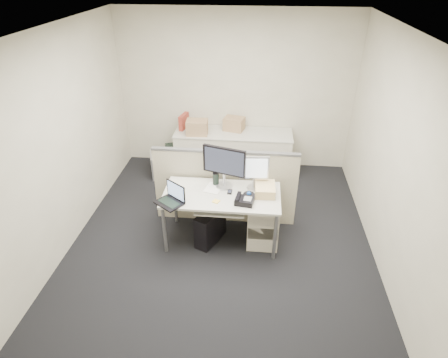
# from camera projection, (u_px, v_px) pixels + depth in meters

# --- Properties ---
(floor) EXTENTS (4.00, 4.50, 0.01)m
(floor) POSITION_uv_depth(u_px,v_px,m) (222.00, 239.00, 5.16)
(floor) COLOR black
(floor) RESTS_ON ground
(ceiling) EXTENTS (4.00, 4.50, 0.01)m
(ceiling) POSITION_uv_depth(u_px,v_px,m) (221.00, 31.00, 3.78)
(ceiling) COLOR white
(ceiling) RESTS_ON ground
(wall_back) EXTENTS (4.00, 0.02, 2.70)m
(wall_back) POSITION_uv_depth(u_px,v_px,m) (235.00, 92.00, 6.39)
(wall_back) COLOR beige
(wall_back) RESTS_ON ground
(wall_front) EXTENTS (4.00, 0.02, 2.70)m
(wall_front) POSITION_uv_depth(u_px,v_px,m) (187.00, 297.00, 2.54)
(wall_front) COLOR beige
(wall_front) RESTS_ON ground
(wall_left) EXTENTS (0.02, 4.50, 2.70)m
(wall_left) POSITION_uv_depth(u_px,v_px,m) (61.00, 143.00, 4.64)
(wall_left) COLOR beige
(wall_left) RESTS_ON ground
(wall_right) EXTENTS (0.02, 4.50, 2.70)m
(wall_right) POSITION_uv_depth(u_px,v_px,m) (394.00, 158.00, 4.30)
(wall_right) COLOR beige
(wall_right) RESTS_ON ground
(desk) EXTENTS (1.50, 0.75, 0.73)m
(desk) POSITION_uv_depth(u_px,v_px,m) (222.00, 198.00, 4.82)
(desk) COLOR beige
(desk) RESTS_ON floor
(keyboard_tray) EXTENTS (0.62, 0.32, 0.02)m
(keyboard_tray) POSITION_uv_depth(u_px,v_px,m) (220.00, 209.00, 4.69)
(keyboard_tray) COLOR beige
(keyboard_tray) RESTS_ON desk
(drawer_pedestal) EXTENTS (0.40, 0.55, 0.65)m
(drawer_pedestal) POSITION_uv_depth(u_px,v_px,m) (263.00, 220.00, 4.99)
(drawer_pedestal) COLOR beige
(drawer_pedestal) RESTS_ON floor
(cubicle_partition) EXTENTS (2.00, 0.06, 1.10)m
(cubicle_partition) POSITION_uv_depth(u_px,v_px,m) (225.00, 188.00, 5.26)
(cubicle_partition) COLOR #B9B593
(cubicle_partition) RESTS_ON floor
(back_counter) EXTENTS (2.00, 0.60, 0.72)m
(back_counter) POSITION_uv_depth(u_px,v_px,m) (233.00, 152.00, 6.62)
(back_counter) COLOR beige
(back_counter) RESTS_ON floor
(monitor_main) EXTENTS (0.61, 0.38, 0.57)m
(monitor_main) POSITION_uv_depth(u_px,v_px,m) (224.00, 168.00, 4.79)
(monitor_main) COLOR black
(monitor_main) RESTS_ON desk
(monitor_small) EXTENTS (0.39, 0.22, 0.46)m
(monitor_small) POSITION_uv_depth(u_px,v_px,m) (254.00, 173.00, 4.79)
(monitor_small) COLOR #B7B7BC
(monitor_small) RESTS_ON desk
(laptop) EXTENTS (0.41, 0.39, 0.24)m
(laptop) POSITION_uv_depth(u_px,v_px,m) (168.00, 195.00, 4.54)
(laptop) COLOR black
(laptop) RESTS_ON desk
(trackball) EXTENTS (0.16, 0.16, 0.06)m
(trackball) POSITION_uv_depth(u_px,v_px,m) (249.00, 196.00, 4.70)
(trackball) COLOR black
(trackball) RESTS_ON desk
(desk_phone) EXTENTS (0.25, 0.21, 0.07)m
(desk_phone) POSITION_uv_depth(u_px,v_px,m) (244.00, 201.00, 4.59)
(desk_phone) COLOR black
(desk_phone) RESTS_ON desk
(paper_stack) EXTENTS (0.25, 0.29, 0.01)m
(paper_stack) POSITION_uv_depth(u_px,v_px,m) (213.00, 188.00, 4.90)
(paper_stack) COLOR white
(paper_stack) RESTS_ON desk
(sticky_pad) EXTENTS (0.10, 0.10, 0.01)m
(sticky_pad) POSITION_uv_depth(u_px,v_px,m) (216.00, 201.00, 4.63)
(sticky_pad) COLOR #FFD24D
(sticky_pad) RESTS_ON desk
(travel_mug) EXTENTS (0.10, 0.10, 0.17)m
(travel_mug) POSITION_uv_depth(u_px,v_px,m) (216.00, 179.00, 4.94)
(travel_mug) COLOR black
(travel_mug) RESTS_ON desk
(banana) EXTENTS (0.20, 0.07, 0.04)m
(banana) POSITION_uv_depth(u_px,v_px,m) (243.00, 200.00, 4.62)
(banana) COLOR gold
(banana) RESTS_ON desk
(cellphone) EXTENTS (0.06, 0.11, 0.01)m
(cellphone) POSITION_uv_depth(u_px,v_px,m) (230.00, 192.00, 4.82)
(cellphone) COLOR black
(cellphone) RESTS_ON desk
(manila_folders) EXTENTS (0.26, 0.33, 0.12)m
(manila_folders) POSITION_uv_depth(u_px,v_px,m) (265.00, 189.00, 4.77)
(manila_folders) COLOR #D4BF79
(manila_folders) RESTS_ON desk
(keyboard) EXTENTS (0.43, 0.22, 0.02)m
(keyboard) POSITION_uv_depth(u_px,v_px,m) (224.00, 206.00, 4.71)
(keyboard) COLOR black
(keyboard) RESTS_ON keyboard_tray
(pc_tower_desk) EXTENTS (0.39, 0.54, 0.47)m
(pc_tower_desk) POSITION_uv_depth(u_px,v_px,m) (210.00, 226.00, 5.01)
(pc_tower_desk) COLOR black
(pc_tower_desk) RESTS_ON floor
(pc_tower_spare_dark) EXTENTS (0.37, 0.53, 0.46)m
(pc_tower_spare_dark) POSITION_uv_depth(u_px,v_px,m) (174.00, 160.00, 6.65)
(pc_tower_spare_dark) COLOR black
(pc_tower_spare_dark) RESTS_ON floor
(pc_tower_spare_silver) EXTENTS (0.30, 0.47, 0.41)m
(pc_tower_spare_silver) POSITION_uv_depth(u_px,v_px,m) (156.00, 165.00, 6.56)
(pc_tower_spare_silver) COLOR #B7B7BC
(pc_tower_spare_silver) RESTS_ON floor
(cardboard_box_left) EXTENTS (0.37, 0.28, 0.26)m
(cardboard_box_left) POSITION_uv_depth(u_px,v_px,m) (197.00, 128.00, 6.32)
(cardboard_box_left) COLOR tan
(cardboard_box_left) RESTS_ON back_counter
(cardboard_box_right) EXTENTS (0.39, 0.33, 0.24)m
(cardboard_box_right) POSITION_uv_depth(u_px,v_px,m) (234.00, 124.00, 6.48)
(cardboard_box_right) COLOR tan
(cardboard_box_right) RESTS_ON back_counter
(red_binder) EXTENTS (0.14, 0.31, 0.28)m
(red_binder) POSITION_uv_depth(u_px,v_px,m) (184.00, 122.00, 6.53)
(red_binder) COLOR maroon
(red_binder) RESTS_ON back_counter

